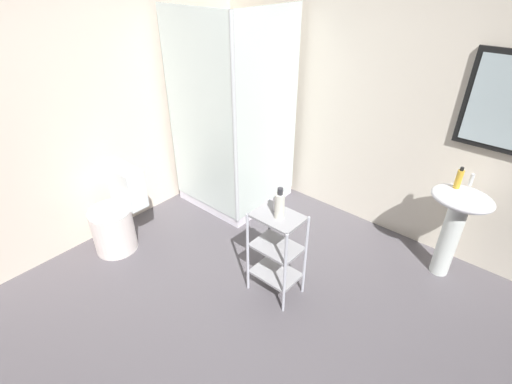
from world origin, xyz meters
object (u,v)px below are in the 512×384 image
at_px(rinse_cup, 278,204).
at_px(hand_soap_bottle, 459,179).
at_px(toilet, 117,218).
at_px(pedestal_sink, 456,216).
at_px(storage_cart, 277,248).
at_px(shower_stall, 235,165).
at_px(lotion_bottle_white, 280,205).

bearing_deg(rinse_cup, hand_soap_bottle, 49.02).
bearing_deg(toilet, pedestal_sink, 33.89).
height_order(pedestal_sink, rinse_cup, rinse_cup).
bearing_deg(pedestal_sink, rinse_cup, -133.41).
height_order(toilet, hand_soap_bottle, hand_soap_bottle).
bearing_deg(storage_cart, rinse_cup, 128.90).
distance_m(shower_stall, pedestal_sink, 2.12).
height_order(shower_stall, lotion_bottle_white, shower_stall).
bearing_deg(hand_soap_bottle, storage_cart, -127.91).
height_order(hand_soap_bottle, lotion_bottle_white, hand_soap_bottle).
distance_m(shower_stall, hand_soap_bottle, 2.09).
bearing_deg(storage_cart, shower_stall, 146.69).
relative_size(toilet, hand_soap_bottle, 4.32).
distance_m(pedestal_sink, hand_soap_bottle, 0.32).
bearing_deg(rinse_cup, toilet, -158.20).
bearing_deg(shower_stall, lotion_bottle_white, -33.23).
height_order(storage_cart, lotion_bottle_white, lotion_bottle_white).
relative_size(hand_soap_bottle, lotion_bottle_white, 0.72).
relative_size(storage_cart, lotion_bottle_white, 3.04).
distance_m(shower_stall, lotion_bottle_white, 1.45).
relative_size(shower_stall, lotion_bottle_white, 8.21).
bearing_deg(shower_stall, rinse_cup, -32.28).
relative_size(shower_stall, pedestal_sink, 2.47).
xyz_separation_m(storage_cart, hand_soap_bottle, (0.87, 1.12, 0.45)).
bearing_deg(rinse_cup, shower_stall, 147.72).
bearing_deg(shower_stall, hand_soap_bottle, 10.10).
height_order(shower_stall, rinse_cup, shower_stall).
bearing_deg(toilet, lotion_bottle_white, 18.34).
bearing_deg(shower_stall, toilet, -103.25).
relative_size(pedestal_sink, toilet, 1.07).
relative_size(storage_cart, hand_soap_bottle, 4.21).
distance_m(storage_cart, lotion_bottle_white, 0.41).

